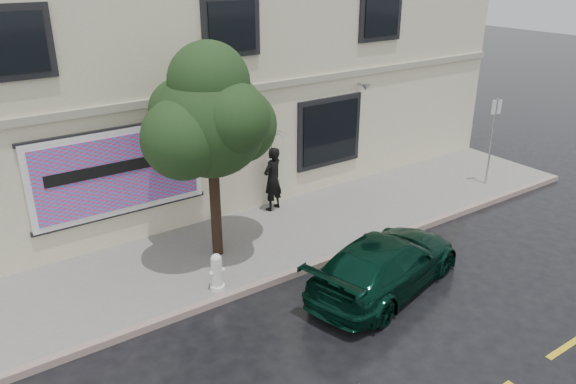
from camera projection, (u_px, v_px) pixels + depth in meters
ground at (354, 299)px, 12.05m from camera, size 90.00×90.00×0.00m
sidewalk at (271, 238)px, 14.48m from camera, size 20.00×3.50×0.15m
curb at (312, 266)px, 13.16m from camera, size 20.00×0.18×0.16m
building at (170, 70)px, 17.50m from camera, size 20.00×8.12×7.00m
billboard at (119, 173)px, 13.30m from camera, size 4.30×0.16×2.20m
car at (386, 263)px, 12.22m from camera, size 4.62×2.89×1.25m
pedestrian at (273, 179)px, 15.61m from camera, size 0.77×0.63×1.83m
umbrella at (272, 136)px, 15.12m from camera, size 1.14×1.14×0.68m
street_tree at (211, 123)px, 12.31m from camera, size 2.48×2.48×4.52m
fire_hydrant at (217, 272)px, 11.99m from camera, size 0.35×0.33×0.85m
sign_pole at (493, 134)px, 17.12m from camera, size 0.33×0.11×2.72m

